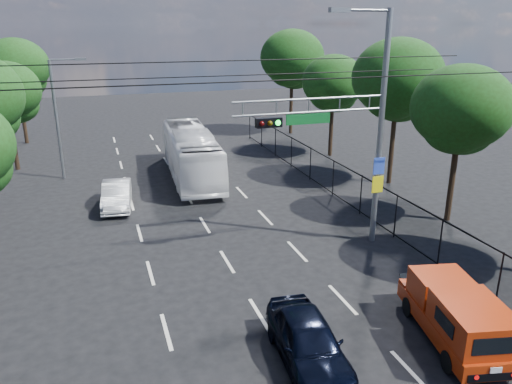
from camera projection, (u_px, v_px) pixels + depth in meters
name	position (u px, v px, depth m)	size (l,w,h in m)	color
lane_markings	(196.00, 210.00, 25.12)	(6.12, 38.00, 0.01)	beige
signal_mast	(354.00, 122.00, 19.60)	(6.43, 0.39, 9.50)	slate
streetlight_left	(59.00, 114.00, 29.18)	(2.09, 0.22, 7.08)	slate
utility_wires	(217.00, 73.00, 18.15)	(22.00, 5.04, 0.74)	black
fence_right	(349.00, 187.00, 25.40)	(0.06, 34.03, 2.00)	black
tree_right_b	(461.00, 115.00, 22.35)	(4.50, 4.50, 7.31)	black
tree_right_c	(397.00, 84.00, 27.71)	(5.10, 5.10, 8.29)	black
tree_right_d	(333.00, 86.00, 34.17)	(4.32, 4.32, 7.02)	black
tree_right_e	(292.00, 62.00, 41.08)	(5.28, 5.28, 8.58)	black
tree_left_d	(7.00, 96.00, 30.74)	(4.20, 4.20, 6.83)	black
tree_left_e	(17.00, 71.00, 37.62)	(4.92, 4.92, 7.99)	black
red_pickup	(456.00, 314.00, 14.48)	(2.62, 4.89, 1.73)	black
navy_hatchback	(308.00, 341.00, 13.64)	(1.63, 4.06, 1.38)	black
white_bus	(191.00, 153.00, 30.22)	(2.47, 10.58, 2.95)	white
white_van	(117.00, 195.00, 25.43)	(1.37, 3.93, 1.30)	silver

